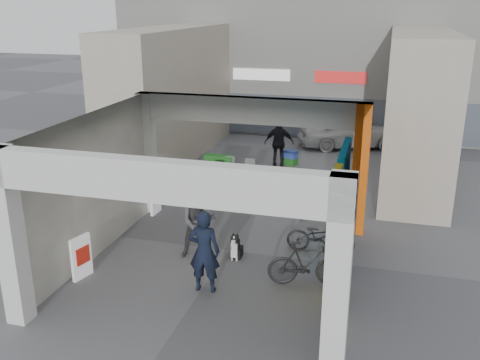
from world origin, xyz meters
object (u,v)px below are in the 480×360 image
(man_elderly, at_px, (341,206))
(man_back_turned, at_px, (198,221))
(border_collie, at_px, (236,248))
(man_crates, at_px, (279,143))
(man_with_dog, at_px, (204,251))
(bicycle_rear, at_px, (307,263))
(produce_stand, at_px, (218,170))
(cafe_set, at_px, (231,175))
(white_van, at_px, (349,131))
(bicycle_front, at_px, (321,236))

(man_elderly, bearing_deg, man_back_turned, -147.89)
(border_collie, bearing_deg, man_crates, 92.00)
(man_with_dog, distance_m, bicycle_rear, 2.25)
(produce_stand, height_order, man_crates, man_crates)
(cafe_set, relative_size, bicycle_rear, 0.80)
(man_with_dog, height_order, white_van, man_with_dog)
(border_collie, height_order, man_with_dog, man_with_dog)
(man_crates, height_order, bicycle_rear, man_crates)
(bicycle_rear, bearing_deg, man_back_turned, 62.05)
(border_collie, relative_size, man_with_dog, 0.38)
(border_collie, bearing_deg, cafe_set, 105.66)
(white_van, bearing_deg, bicycle_rear, 158.99)
(man_back_turned, xyz_separation_m, bicycle_front, (2.85, 0.92, -0.45))
(bicycle_front, bearing_deg, cafe_set, 36.83)
(man_elderly, relative_size, white_van, 0.37)
(white_van, bearing_deg, man_back_turned, 145.35)
(man_crates, bearing_deg, border_collie, 84.00)
(bicycle_rear, bearing_deg, man_crates, 2.40)
(produce_stand, height_order, man_with_dog, man_with_dog)
(man_with_dog, xyz_separation_m, bicycle_front, (2.15, 2.46, -0.47))
(man_back_turned, distance_m, man_elderly, 3.90)
(border_collie, height_order, white_van, white_van)
(bicycle_rear, bearing_deg, border_collie, 53.36)
(man_with_dog, relative_size, man_elderly, 1.16)
(man_elderly, bearing_deg, man_crates, 114.02)
(man_back_turned, xyz_separation_m, white_van, (2.70, 11.37, -0.17))
(man_elderly, bearing_deg, produce_stand, 139.06)
(man_with_dog, xyz_separation_m, man_elderly, (2.50, 3.76, -0.12))
(man_back_turned, bearing_deg, man_crates, 59.06)
(produce_stand, height_order, bicycle_front, bicycle_front)
(produce_stand, bearing_deg, man_elderly, -36.60)
(produce_stand, xyz_separation_m, bicycle_front, (4.21, -4.91, 0.12))
(produce_stand, distance_m, man_with_dog, 7.67)
(man_back_turned, xyz_separation_m, man_elderly, (3.20, 2.22, -0.10))
(cafe_set, height_order, bicycle_rear, bicycle_rear)
(cafe_set, height_order, man_back_turned, man_back_turned)
(man_with_dog, distance_m, man_back_turned, 1.69)
(man_with_dog, relative_size, white_van, 0.43)
(bicycle_front, relative_size, white_van, 0.40)
(produce_stand, bearing_deg, cafe_set, -32.66)
(produce_stand, xyz_separation_m, man_with_dog, (2.06, -7.37, 0.60))
(man_with_dog, xyz_separation_m, man_back_turned, (-0.70, 1.54, -0.02))
(border_collie, bearing_deg, man_with_dog, -99.95)
(border_collie, xyz_separation_m, man_with_dog, (-0.23, -1.61, 0.64))
(border_collie, distance_m, white_van, 11.45)
(man_back_turned, relative_size, bicycle_rear, 1.05)
(man_with_dog, xyz_separation_m, white_van, (2.00, 12.91, -0.19))
(cafe_set, bearing_deg, man_elderly, -38.88)
(man_with_dog, height_order, bicycle_rear, man_with_dog)
(man_back_turned, height_order, man_crates, man_crates)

